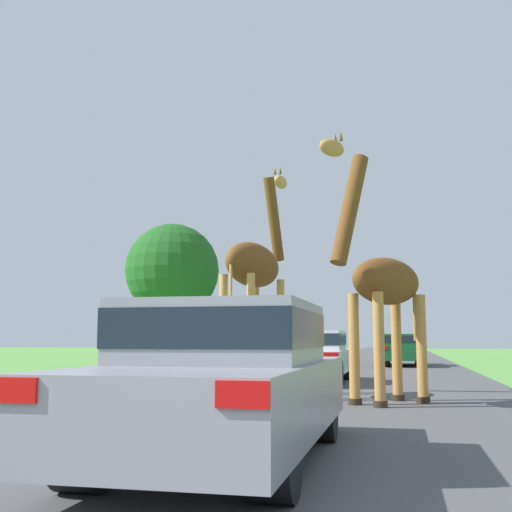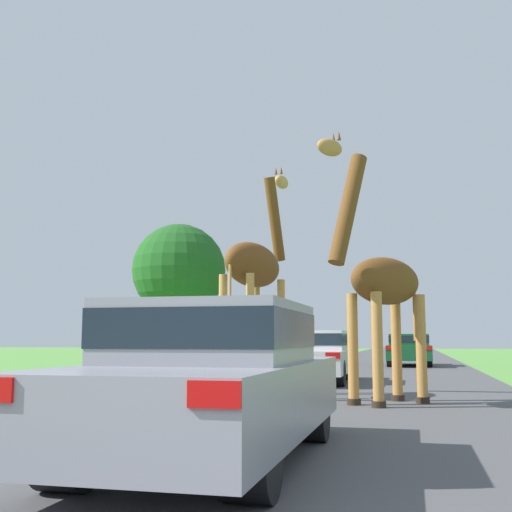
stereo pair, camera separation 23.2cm
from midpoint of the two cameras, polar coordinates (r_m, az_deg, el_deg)
name	(u,v)px [view 2 (the right image)]	position (r m, az deg, el deg)	size (l,w,h in m)	color
road	(386,364)	(31.27, 11.74, -9.34)	(7.11, 120.00, 0.00)	#4C4C4F
giraffe_near_road	(255,271)	(13.15, 0.45, -1.34)	(1.11, 2.88, 5.03)	tan
giraffe_companion	(381,285)	(11.81, 11.58, -2.50)	(1.91, 2.27, 4.75)	#B77F3D
car_lead_maroon	(213,377)	(6.25, -2.73, -10.68)	(1.81, 4.70, 1.49)	gray
car_queue_right	(314,355)	(17.47, 5.53, -8.72)	(1.93, 4.58, 1.37)	silver
car_queue_left	(409,349)	(28.99, 13.68, -8.01)	(1.83, 4.73, 1.36)	#144C28
tree_centre_back	(179,271)	(30.81, -6.66, -1.35)	(4.45, 4.45, 6.63)	brown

